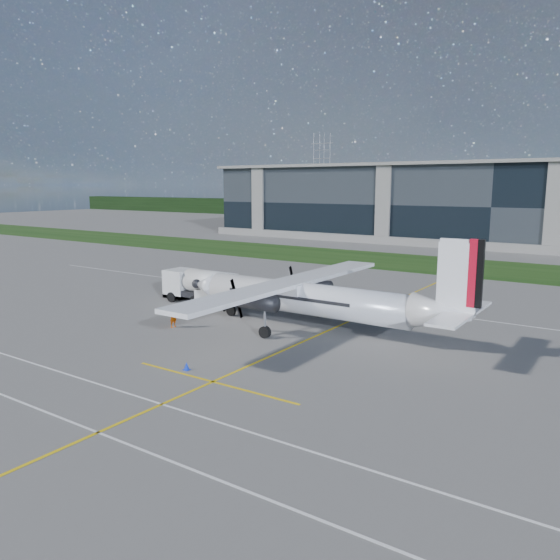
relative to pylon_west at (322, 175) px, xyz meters
name	(u,v)px	position (x,y,z in m)	size (l,w,h in m)	color
ground	(430,273)	(80.00, -110.00, -15.00)	(400.00, 400.00, 0.00)	#62605D
grass_strip	(449,266)	(80.00, -102.00, -14.98)	(400.00, 18.00, 0.04)	#16370F
terminal_building	(504,206)	(80.00, -70.00, -7.50)	(120.00, 20.00, 15.00)	black
tree_line	(552,215)	(80.00, -10.00, -12.00)	(400.00, 6.00, 6.00)	black
pylon_west	(322,175)	(0.00, 0.00, 0.00)	(9.00, 4.60, 30.00)	gray
yellow_taxiway_centerline	(342,324)	(83.00, -140.00, -14.99)	(0.20, 70.00, 0.01)	yellow
white_lane_line	(59,417)	(80.00, -164.00, -14.99)	(90.00, 0.15, 0.01)	white
turboprop_aircraft	(314,281)	(81.96, -142.76, -11.07)	(25.29, 26.22, 7.87)	white
fuel_tanker_truck	(198,286)	(67.40, -140.35, -13.36)	(8.76, 2.85, 3.29)	silver
baggage_tug	(210,298)	(69.72, -141.22, -14.17)	(2.77, 1.66, 1.66)	silver
ground_crew_person	(173,314)	(72.18, -148.41, -13.95)	(0.86, 0.61, 2.11)	#F25907
safety_cone_nose_stbd	(218,304)	(70.21, -140.69, -14.75)	(0.36, 0.36, 0.50)	#0B2AC7
safety_cone_portwing	(187,366)	(80.29, -155.34, -14.75)	(0.36, 0.36, 0.50)	#0B2AC7
safety_cone_stbdwing	(362,297)	(80.04, -130.18, -14.75)	(0.36, 0.36, 0.50)	#0B2AC7
safety_cone_fwd	(193,306)	(68.75, -142.54, -14.75)	(0.36, 0.36, 0.50)	#0B2AC7
safety_cone_nose_port	(196,310)	(70.28, -143.77, -14.75)	(0.36, 0.36, 0.50)	#0B2AC7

